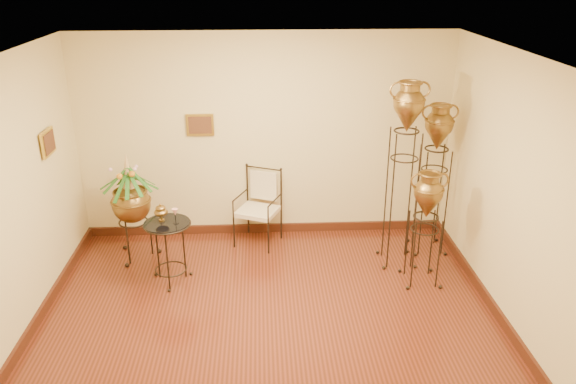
{
  "coord_description": "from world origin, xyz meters",
  "views": [
    {
      "loc": [
        -0.06,
        -4.74,
        3.61
      ],
      "look_at": [
        0.25,
        1.3,
        1.1
      ],
      "focal_mm": 35.0,
      "sensor_mm": 36.0,
      "label": 1
    }
  ],
  "objects_px": {
    "amphora_tall": "(403,174)",
    "armchair": "(258,208)",
    "planter_urn": "(131,199)",
    "amphora_mid": "(433,178)",
    "side_table": "(169,251)"
  },
  "relations": [
    {
      "from": "amphora_mid",
      "to": "planter_urn",
      "type": "distance_m",
      "value": 3.87
    },
    {
      "from": "amphora_tall",
      "to": "side_table",
      "type": "height_order",
      "value": "amphora_tall"
    },
    {
      "from": "amphora_tall",
      "to": "armchair",
      "type": "xyz_separation_m",
      "value": [
        -1.78,
        0.6,
        -0.69
      ]
    },
    {
      "from": "planter_urn",
      "to": "armchair",
      "type": "distance_m",
      "value": 1.65
    },
    {
      "from": "planter_urn",
      "to": "armchair",
      "type": "bearing_deg",
      "value": 10.48
    },
    {
      "from": "amphora_mid",
      "to": "planter_urn",
      "type": "bearing_deg",
      "value": -179.83
    },
    {
      "from": "amphora_mid",
      "to": "armchair",
      "type": "xyz_separation_m",
      "value": [
        -2.27,
        0.28,
        -0.5
      ]
    },
    {
      "from": "armchair",
      "to": "side_table",
      "type": "xyz_separation_m",
      "value": [
        -1.05,
        -0.94,
        -0.11
      ]
    },
    {
      "from": "amphora_tall",
      "to": "amphora_mid",
      "type": "height_order",
      "value": "amphora_tall"
    },
    {
      "from": "armchair",
      "to": "amphora_tall",
      "type": "bearing_deg",
      "value": 5.12
    },
    {
      "from": "armchair",
      "to": "amphora_mid",
      "type": "bearing_deg",
      "value": 16.52
    },
    {
      "from": "planter_urn",
      "to": "side_table",
      "type": "relative_size",
      "value": 1.46
    },
    {
      "from": "amphora_tall",
      "to": "planter_urn",
      "type": "xyz_separation_m",
      "value": [
        -3.38,
        0.3,
        -0.4
      ]
    },
    {
      "from": "amphora_tall",
      "to": "side_table",
      "type": "distance_m",
      "value": 2.96
    },
    {
      "from": "amphora_tall",
      "to": "amphora_mid",
      "type": "xyz_separation_m",
      "value": [
        0.49,
        0.31,
        -0.19
      ]
    }
  ]
}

